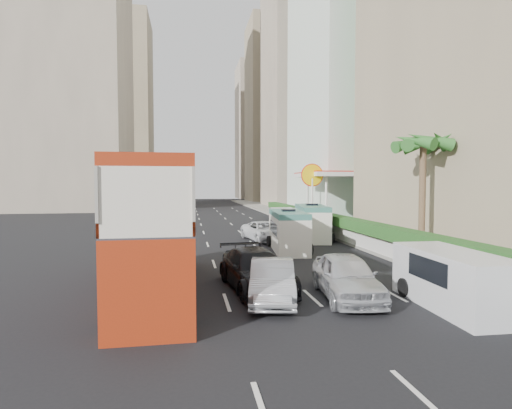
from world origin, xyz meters
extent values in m
plane|color=black|center=(0.00, 0.00, 0.00)|extent=(200.00, 200.00, 0.00)
cube|color=#9E2B10|center=(-6.00, 0.00, 2.53)|extent=(2.50, 11.00, 5.06)
imported|color=silver|center=(-1.94, -2.04, 0.00)|extent=(2.41, 4.65, 1.46)
imported|color=silver|center=(0.84, -2.22, 0.00)|extent=(2.49, 5.01, 1.64)
imported|color=black|center=(-2.27, -0.39, 0.00)|extent=(2.84, 5.68, 1.58)
imported|color=silver|center=(0.72, 13.22, 0.00)|extent=(3.21, 5.45, 1.42)
cube|color=silver|center=(1.37, 8.54, 1.26)|extent=(2.47, 5.85, 2.52)
cube|color=silver|center=(4.41, 13.17, 1.31)|extent=(2.92, 6.16, 2.62)
cube|color=silver|center=(3.98, -3.95, 0.97)|extent=(2.11, 4.92, 1.94)
cube|color=silver|center=(3.95, 19.46, 0.99)|extent=(2.11, 5.00, 1.98)
cube|color=#99968C|center=(9.00, 25.00, 0.09)|extent=(6.00, 120.00, 0.18)
cube|color=silver|center=(6.20, 14.00, 0.68)|extent=(0.30, 44.00, 1.00)
cube|color=#2D6626|center=(6.20, 14.00, 1.53)|extent=(1.10, 44.00, 0.70)
cylinder|color=brown|center=(7.80, 4.00, 3.38)|extent=(0.36, 0.36, 6.40)
cube|color=silver|center=(10.00, 23.00, 2.75)|extent=(6.50, 8.00, 5.50)
cube|color=tan|center=(18.00, 58.00, 25.00)|extent=(16.00, 16.00, 50.00)
cube|color=tan|center=(17.00, 82.00, 22.00)|extent=(14.00, 14.00, 44.00)
cube|color=tan|center=(17.00, 104.00, 20.00)|extent=(14.00, 14.00, 40.00)
cube|color=tan|center=(-24.00, 55.00, 26.00)|extent=(18.00, 18.00, 52.00)
cube|color=tan|center=(-22.00, 90.00, 23.00)|extent=(16.00, 16.00, 46.00)
camera|label=1|loc=(-4.95, -16.09, 4.23)|focal=28.00mm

